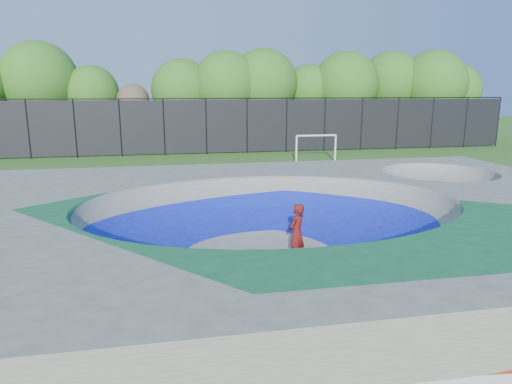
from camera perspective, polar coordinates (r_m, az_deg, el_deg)
The scene contains 7 objects.
ground at distance 13.44m, azimuth 1.87°, elevation -7.37°, with size 120.00×120.00×0.00m, color #32601A.
skate_deck at distance 13.20m, azimuth 1.90°, elevation -4.31°, with size 22.00×14.00×1.50m, color gray.
skater at distance 12.39m, azimuth 5.10°, elevation -5.16°, with size 0.60×0.39×1.64m, color #B6190E.
skateboard at distance 12.66m, azimuth 5.03°, elevation -8.59°, with size 0.78×0.22×0.05m, color black.
soccer_goal at distance 29.68m, azimuth 7.53°, elevation 6.06°, with size 2.74×0.12×1.81m.
fence at distance 33.52m, azimuth -6.24°, elevation 8.29°, with size 48.09×0.09×4.04m.
treeline at distance 38.48m, azimuth -3.42°, elevation 13.19°, with size 51.27×7.55×8.31m.
Camera 1 is at (-2.86, -12.30, 4.60)m, focal length 32.00 mm.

